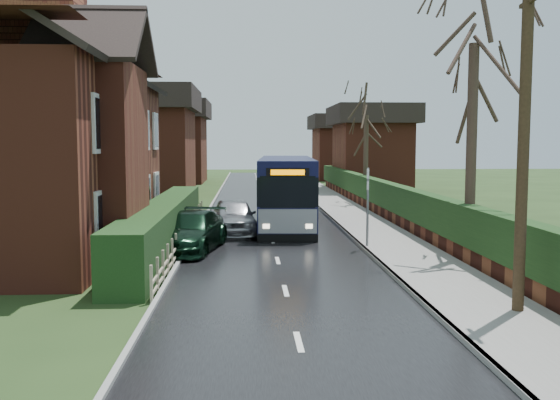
{
  "coord_description": "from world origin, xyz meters",
  "views": [
    {
      "loc": [
        -0.93,
        -17.19,
        3.68
      ],
      "look_at": [
        0.14,
        3.35,
        1.8
      ],
      "focal_mm": 40.0,
      "sensor_mm": 36.0,
      "label": 1
    }
  ],
  "objects": [
    {
      "name": "tree_right_far",
      "position": [
        6.0,
        19.05,
        5.66
      ],
      "size": [
        3.92,
        3.92,
        7.58
      ],
      "color": "#34281E",
      "rests_on": "ground"
    },
    {
      "name": "tree_house_side",
      "position": [
        -9.47,
        15.49,
        7.89
      ],
      "size": [
        4.65,
        4.65,
        10.56
      ],
      "color": "#382E21",
      "rests_on": "ground"
    },
    {
      "name": "right_wall_hedge",
      "position": [
        5.8,
        10.0,
        1.02
      ],
      "size": [
        0.6,
        50.0,
        1.8
      ],
      "color": "maroon",
      "rests_on": "ground"
    },
    {
      "name": "road",
      "position": [
        0.0,
        10.0,
        0.01
      ],
      "size": [
        6.0,
        100.0,
        0.02
      ],
      "primitive_type": "cube",
      "color": "black",
      "rests_on": "ground"
    },
    {
      "name": "telegraph_pole",
      "position": [
        4.8,
        -4.49,
        3.57
      ],
      "size": [
        0.24,
        0.91,
        7.05
      ],
      "rotation": [
        0.0,
        0.0,
        -0.09
      ],
      "color": "#302215",
      "rests_on": "ground"
    },
    {
      "name": "car_green",
      "position": [
        -2.9,
        4.0,
        0.67
      ],
      "size": [
        2.68,
        4.9,
        1.35
      ],
      "primitive_type": "imported",
      "rotation": [
        0.0,
        0.0,
        -0.18
      ],
      "color": "black",
      "rests_on": "ground"
    },
    {
      "name": "ground",
      "position": [
        0.0,
        0.0,
        0.0
      ],
      "size": [
        140.0,
        140.0,
        0.0
      ],
      "primitive_type": "plane",
      "color": "#2F491F",
      "rests_on": "ground"
    },
    {
      "name": "bus",
      "position": [
        0.8,
        10.42,
        1.5
      ],
      "size": [
        2.8,
        10.06,
        3.02
      ],
      "rotation": [
        0.0,
        0.0,
        -0.05
      ],
      "color": "black",
      "rests_on": "ground"
    },
    {
      "name": "kerb_left",
      "position": [
        -3.05,
        10.0,
        0.05
      ],
      "size": [
        0.12,
        100.0,
        0.1
      ],
      "primitive_type": "cube",
      "color": "gray",
      "rests_on": "ground"
    },
    {
      "name": "bus_stop_sign",
      "position": [
        3.2,
        3.96,
        1.87
      ],
      "size": [
        0.16,
        0.43,
        2.84
      ],
      "rotation": [
        0.0,
        0.0,
        -0.25
      ],
      "color": "slate",
      "rests_on": "ground"
    },
    {
      "name": "pavement",
      "position": [
        4.25,
        10.0,
        0.07
      ],
      "size": [
        2.5,
        100.0,
        0.14
      ],
      "primitive_type": "cube",
      "color": "slate",
      "rests_on": "ground"
    },
    {
      "name": "car_silver",
      "position": [
        -1.5,
        7.86,
        0.73
      ],
      "size": [
        2.07,
        4.41,
        1.46
      ],
      "primitive_type": "imported",
      "rotation": [
        0.0,
        0.0,
        0.08
      ],
      "color": "#A9A8AD",
      "rests_on": "ground"
    },
    {
      "name": "kerb_right",
      "position": [
        3.05,
        10.0,
        0.07
      ],
      "size": [
        0.12,
        100.0,
        0.14
      ],
      "primitive_type": "cube",
      "color": "gray",
      "rests_on": "ground"
    },
    {
      "name": "picket_fence",
      "position": [
        -3.15,
        5.0,
        0.45
      ],
      "size": [
        0.1,
        16.0,
        0.9
      ],
      "primitive_type": null,
      "color": "gray",
      "rests_on": "ground"
    },
    {
      "name": "brick_house",
      "position": [
        -8.73,
        4.78,
        4.38
      ],
      "size": [
        9.3,
        14.6,
        10.3
      ],
      "color": "maroon",
      "rests_on": "ground"
    },
    {
      "name": "car_distant",
      "position": [
        1.7,
        37.94,
        0.65
      ],
      "size": [
        2.15,
        4.13,
        1.29
      ],
      "primitive_type": "imported",
      "rotation": [
        0.0,
        0.0,
        3.35
      ],
      "color": "black",
      "rests_on": "ground"
    },
    {
      "name": "front_hedge",
      "position": [
        -3.9,
        5.0,
        0.8
      ],
      "size": [
        1.2,
        16.0,
        1.6
      ],
      "primitive_type": "cube",
      "color": "#173313",
      "rests_on": "ground"
    },
    {
      "name": "tree_right_near",
      "position": [
        6.0,
        1.82,
        7.17
      ],
      "size": [
        4.44,
        4.44,
        9.59
      ],
      "color": "#372820",
      "rests_on": "ground"
    }
  ]
}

